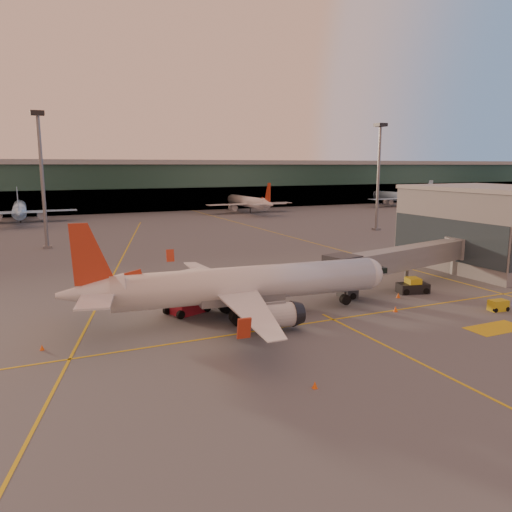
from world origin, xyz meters
name	(u,v)px	position (x,y,z in m)	size (l,w,h in m)	color
ground	(317,342)	(0.00, 0.00, 0.00)	(600.00, 600.00, 0.00)	#4C4F54
taxi_markings	(136,262)	(-7.32, 44.49, 0.01)	(100.12, 173.00, 0.01)	gold
terminal	(99,186)	(0.00, 141.79, 8.76)	(400.00, 20.00, 17.60)	#19382D
gate_building	(489,227)	(41.93, 17.93, 6.29)	(18.40, 22.40, 12.60)	slate
mast_west_near	(42,170)	(-20.00, 66.00, 14.86)	(2.40, 2.40, 25.60)	slate
mast_east_near	(379,169)	(55.00, 62.00, 14.86)	(2.40, 2.40, 25.60)	slate
distant_aircraft_row	(36,221)	(-21.00, 118.00, 0.00)	(290.00, 34.00, 13.00)	#94C7F8
main_airplane	(239,286)	(-3.59, 9.70, 3.43)	(34.97, 31.56, 10.55)	silver
jet_bridge	(413,258)	(23.06, 13.55, 3.69)	(28.26, 9.33, 5.42)	slate
catering_truck	(185,291)	(-8.28, 13.47, 2.55)	(6.30, 4.43, 4.49)	#A61728
gpu_cart	(498,305)	(23.28, 0.19, 0.58)	(2.16, 1.45, 1.19)	gold
pushback_tug	(413,287)	(20.15, 10.14, 0.78)	(4.12, 2.85, 1.93)	black
cone_nose	(398,295)	(16.94, 9.06, 0.29)	(0.47, 0.47, 0.60)	#F1570C
cone_tail	(42,347)	(-22.71, 8.21, 0.24)	(0.38, 0.38, 0.49)	#F1570C
cone_wing_right	(315,385)	(-5.17, -8.10, 0.25)	(0.41, 0.41, 0.52)	#F1570C
cone_wing_left	(174,282)	(-5.79, 27.00, 0.29)	(0.47, 0.47, 0.60)	#F1570C
cone_fwd	(395,309)	(12.74, 4.56, 0.29)	(0.48, 0.48, 0.61)	#F1570C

